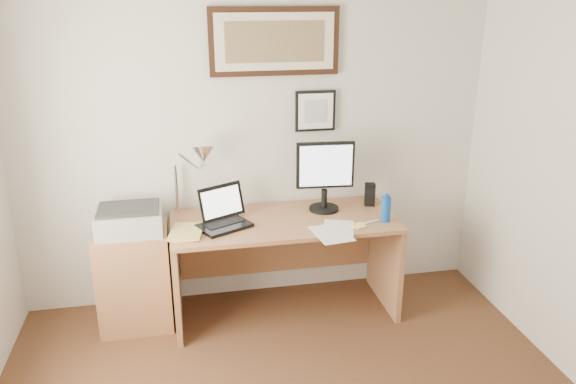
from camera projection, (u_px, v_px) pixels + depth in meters
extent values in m
cube|color=silver|center=(255.00, 139.00, 4.14)|extent=(3.50, 0.02, 2.50)
cube|color=#95623E|center=(135.00, 278.00, 3.97)|extent=(0.50, 0.40, 0.73)
cylinder|color=#0D47AE|center=(386.00, 209.00, 3.93)|extent=(0.06, 0.06, 0.18)
cylinder|color=#0D47AE|center=(387.00, 195.00, 3.90)|extent=(0.03, 0.03, 0.02)
cube|color=black|center=(370.00, 194.00, 4.23)|extent=(0.09, 0.08, 0.17)
cube|color=white|center=(331.00, 234.00, 3.75)|extent=(0.26, 0.34, 0.00)
cube|color=white|center=(338.00, 228.00, 3.83)|extent=(0.29, 0.34, 0.00)
cube|color=#FFE678|center=(359.00, 226.00, 3.86)|extent=(0.11, 0.11, 0.01)
cylinder|color=white|center=(370.00, 222.00, 3.92)|extent=(0.14, 0.06, 0.02)
imported|color=#D1BA62|center=(171.00, 232.00, 3.76)|extent=(0.26, 0.33, 0.02)
cube|color=#95623E|center=(284.00, 221.00, 4.00)|extent=(1.60, 0.70, 0.03)
cube|color=#95623E|center=(177.00, 278.00, 3.98)|extent=(0.04, 0.65, 0.72)
cube|color=#95623E|center=(385.00, 259.00, 4.27)|extent=(0.04, 0.65, 0.72)
cube|color=#95623E|center=(276.00, 239.00, 4.40)|extent=(1.50, 0.03, 0.55)
cube|color=black|center=(224.00, 226.00, 3.85)|extent=(0.41, 0.37, 0.02)
cube|color=black|center=(224.00, 222.00, 3.87)|extent=(0.31, 0.24, 0.00)
cube|color=black|center=(222.00, 202.00, 3.93)|extent=(0.34, 0.22, 0.23)
cube|color=white|center=(222.00, 202.00, 3.92)|extent=(0.29, 0.18, 0.18)
cylinder|color=black|center=(324.00, 208.00, 4.16)|extent=(0.22, 0.22, 0.02)
cylinder|color=black|center=(324.00, 198.00, 4.14)|extent=(0.04, 0.04, 0.14)
cube|color=black|center=(325.00, 165.00, 4.04)|extent=(0.42, 0.07, 0.34)
cube|color=silver|center=(326.00, 166.00, 4.02)|extent=(0.38, 0.03, 0.30)
cube|color=#A2A2A4|center=(130.00, 221.00, 3.81)|extent=(0.44, 0.34, 0.16)
cube|color=#2C2C2C|center=(128.00, 208.00, 3.78)|extent=(0.40, 0.30, 0.02)
cylinder|color=silver|center=(177.00, 189.00, 4.06)|extent=(0.02, 0.02, 0.36)
cylinder|color=silver|center=(189.00, 161.00, 3.95)|extent=(0.15, 0.23, 0.19)
cone|color=silver|center=(203.00, 155.00, 3.89)|extent=(0.16, 0.18, 0.15)
cube|color=black|center=(275.00, 42.00, 3.90)|extent=(0.92, 0.03, 0.47)
cube|color=beige|center=(275.00, 42.00, 3.89)|extent=(0.84, 0.01, 0.39)
cube|color=brown|center=(275.00, 42.00, 3.88)|extent=(0.70, 0.00, 0.28)
cube|color=black|center=(315.00, 111.00, 4.13)|extent=(0.30, 0.02, 0.30)
cube|color=white|center=(316.00, 111.00, 4.11)|extent=(0.26, 0.00, 0.26)
cube|color=#ADB2B7|center=(316.00, 111.00, 4.11)|extent=(0.17, 0.00, 0.17)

